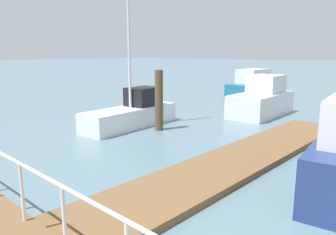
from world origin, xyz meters
name	(u,v)px	position (x,y,z in m)	size (l,w,h in m)	color
floating_dock	(239,159)	(3.13, 6.57, 0.09)	(13.25, 2.00, 0.18)	brown
boardwalk_railing	(4,167)	(-3.15, 7.84, 1.22)	(0.06, 26.60, 1.08)	white
dock_piling_2	(159,100)	(4.47, 11.32, 1.29)	(0.35, 0.35, 2.58)	brown
moored_boat_0	(256,87)	(16.39, 13.08, 0.82)	(5.74, 1.91, 2.15)	#1E6B8C
moored_boat_3	(262,100)	(10.66, 9.68, 0.82)	(4.45, 2.09, 2.12)	white
moored_boat_4	(133,112)	(4.22, 12.73, 0.66)	(4.95, 1.85, 8.51)	white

